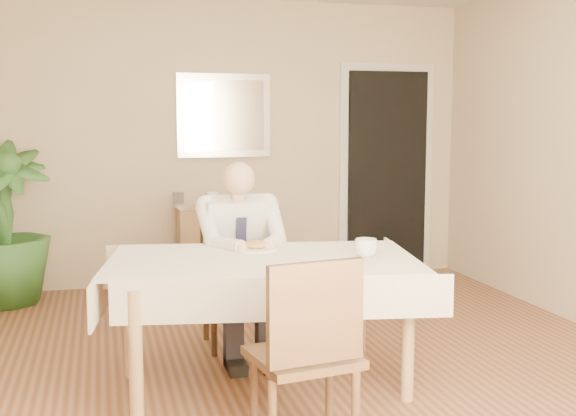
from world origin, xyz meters
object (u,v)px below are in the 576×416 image
object	(u,v)px
sideboard	(228,246)
potted_palm	(3,223)
coffee_mug	(366,248)
dining_table	(263,273)
chair_far	(234,269)
seated_man	(242,250)
chair_near	(308,347)

from	to	relation	value
sideboard	potted_palm	xyz separation A→B (m)	(-1.90, -0.20, 0.31)
sideboard	potted_palm	distance (m)	1.93
coffee_mug	sideboard	world-z (taller)	coffee_mug
sideboard	dining_table	bearing A→B (deg)	-96.45
chair_far	coffee_mug	bearing A→B (deg)	-61.04
seated_man	sideboard	distance (m)	2.03
dining_table	potted_palm	xyz separation A→B (m)	(-1.64, 2.38, 0.00)
coffee_mug	dining_table	bearing A→B (deg)	168.05
chair_near	chair_far	bearing A→B (deg)	80.49
sideboard	potted_palm	bearing A→B (deg)	-174.89
sideboard	seated_man	bearing A→B (deg)	-98.10
potted_palm	chair_far	bearing A→B (deg)	-42.38
seated_man	coffee_mug	bearing A→B (deg)	-51.54
chair_far	potted_palm	size ratio (longest dim) A/B	0.67
dining_table	coffee_mug	bearing A→B (deg)	-2.58
chair_far	potted_palm	xyz separation A→B (m)	(-1.64, 1.50, 0.16)
chair_near	sideboard	xyz separation A→B (m)	(0.25, 3.48, -0.16)
coffee_mug	sideboard	size ratio (longest dim) A/B	0.14
dining_table	chair_near	bearing A→B (deg)	-80.48
chair_near	sideboard	bearing A→B (deg)	76.31
seated_man	coffee_mug	xyz separation A→B (m)	(0.57, -0.71, 0.11)
coffee_mug	potted_palm	world-z (taller)	potted_palm
seated_man	potted_palm	xyz separation A→B (m)	(-1.64, 1.79, -0.02)
chair_near	coffee_mug	bearing A→B (deg)	44.62
chair_near	potted_palm	xyz separation A→B (m)	(-1.65, 3.28, 0.15)
seated_man	potted_palm	bearing A→B (deg)	132.58
chair_far	potted_palm	bearing A→B (deg)	137.09
seated_man	potted_palm	world-z (taller)	potted_palm
seated_man	potted_palm	size ratio (longest dim) A/B	0.92
chair_far	seated_man	size ratio (longest dim) A/B	0.73
dining_table	potted_palm	world-z (taller)	potted_palm
chair_far	sideboard	size ratio (longest dim) A/B	1.00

